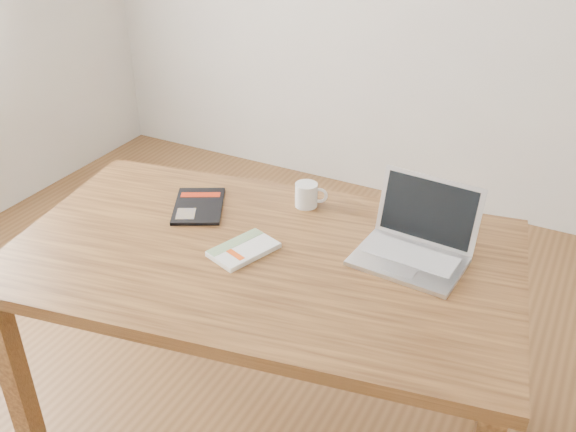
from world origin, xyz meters
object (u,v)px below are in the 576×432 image
at_px(laptop, 416,242).
at_px(white_guidebook, 244,250).
at_px(desk, 263,277).
at_px(black_guidebook, 198,206).
at_px(coffee_mug, 307,194).

bearing_deg(laptop, white_guidebook, -150.30).
relative_size(desk, white_guidebook, 7.27).
height_order(desk, black_guidebook, black_guidebook).
distance_m(white_guidebook, laptop, 0.49).
xyz_separation_m(black_guidebook, coffee_mug, (0.30, 0.17, 0.03)).
xyz_separation_m(white_guidebook, black_guidebook, (-0.26, 0.15, -0.00)).
bearing_deg(black_guidebook, desk, -50.51).
height_order(desk, coffee_mug, coffee_mug).
bearing_deg(desk, black_guidebook, 147.84).
height_order(black_guidebook, laptop, laptop).
relative_size(white_guidebook, black_guidebook, 0.80).
bearing_deg(black_guidebook, coffee_mug, 1.49).
bearing_deg(white_guidebook, black_guidebook, 168.88).
xyz_separation_m(black_guidebook, laptop, (0.70, 0.05, 0.04)).
bearing_deg(coffee_mug, black_guidebook, -171.98).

